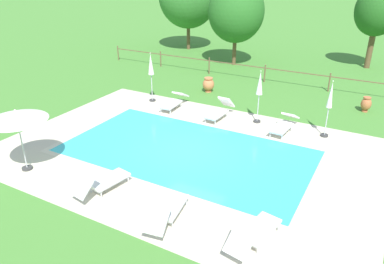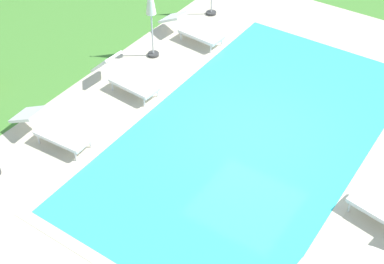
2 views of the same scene
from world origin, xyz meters
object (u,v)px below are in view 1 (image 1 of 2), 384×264
(sun_lounger_north_end, at_px, (102,181))
(tree_west_mid, at_px, (236,12))
(terracotta_urn_near_fence, at_px, (208,84))
(sun_lounger_south_mid, at_px, (255,232))
(patio_umbrella_closed_row_west, at_px, (260,87))
(sun_lounger_south_near_corner, at_px, (284,124))
(sun_lounger_north_mid, at_px, (167,210))
(patio_umbrella_open_foreground, at_px, (16,116))
(patio_umbrella_closed_row_centre, at_px, (330,101))
(tree_east_mid, at_px, (378,11))
(terracotta_urn_by_tree, at_px, (366,104))
(sun_lounger_north_near_steps, at_px, (174,101))
(patio_umbrella_closed_row_mid_west, at_px, (151,68))
(sun_lounger_north_far, at_px, (219,111))

(sun_lounger_north_end, relative_size, tree_west_mid, 0.36)
(terracotta_urn_near_fence, distance_m, tree_west_mid, 7.12)
(sun_lounger_south_mid, xyz_separation_m, tree_west_mid, (-7.69, 16.67, 3.20))
(sun_lounger_south_mid, distance_m, patio_umbrella_closed_row_west, 8.18)
(sun_lounger_south_near_corner, xyz_separation_m, tree_west_mid, (-6.36, 9.50, 3.22))
(sun_lounger_north_mid, distance_m, tree_west_mid, 18.04)
(patio_umbrella_closed_row_west, relative_size, terracotta_urn_near_fence, 2.92)
(patio_umbrella_open_foreground, bearing_deg, sun_lounger_south_near_corner, 46.96)
(patio_umbrella_closed_row_west, height_order, terracotta_urn_near_fence, patio_umbrella_closed_row_west)
(patio_umbrella_closed_row_centre, xyz_separation_m, tree_east_mid, (0.33, 12.71, 2.18))
(sun_lounger_north_mid, bearing_deg, tree_west_mid, 107.20)
(sun_lounger_north_mid, bearing_deg, patio_umbrella_open_foreground, 179.75)
(sun_lounger_north_mid, xyz_separation_m, terracotta_urn_by_tree, (3.88, 11.67, 0.02))
(sun_lounger_south_near_corner, xyz_separation_m, patio_umbrella_closed_row_centre, (1.61, 0.39, 1.21))
(sun_lounger_north_near_steps, bearing_deg, sun_lounger_south_near_corner, -1.46)
(patio_umbrella_closed_row_mid_west, height_order, tree_east_mid, tree_east_mid)
(sun_lounger_north_mid, relative_size, terracotta_urn_near_fence, 2.50)
(sun_lounger_south_mid, bearing_deg, terracotta_urn_near_fence, 122.19)
(terracotta_urn_by_tree, bearing_deg, patio_umbrella_closed_row_west, -137.66)
(terracotta_urn_by_tree, bearing_deg, sun_lounger_south_mid, -97.21)
(patio_umbrella_open_foreground, xyz_separation_m, patio_umbrella_closed_row_mid_west, (-0.15, 7.91, -0.25))
(sun_lounger_north_end, xyz_separation_m, patio_umbrella_closed_row_west, (2.32, 7.66, 1.27))
(sun_lounger_north_far, xyz_separation_m, tree_east_mid, (4.99, 13.07, 3.35))
(sun_lounger_south_mid, xyz_separation_m, patio_umbrella_closed_row_centre, (0.28, 7.56, 1.18))
(sun_lounger_north_mid, height_order, terracotta_urn_by_tree, sun_lounger_north_mid)
(sun_lounger_south_near_corner, bearing_deg, terracotta_urn_near_fence, 148.33)
(sun_lounger_south_near_corner, relative_size, tree_east_mid, 0.39)
(patio_umbrella_closed_row_west, bearing_deg, terracotta_urn_by_tree, 42.34)
(sun_lounger_north_end, height_order, sun_lounger_south_mid, sun_lounger_north_end)
(sun_lounger_south_mid, distance_m, terracotta_urn_by_tree, 11.47)
(patio_umbrella_closed_row_centre, height_order, tree_west_mid, tree_west_mid)
(sun_lounger_south_near_corner, height_order, patio_umbrella_closed_row_mid_west, patio_umbrella_closed_row_mid_west)
(patio_umbrella_closed_row_centre, distance_m, tree_east_mid, 12.90)
(patio_umbrella_closed_row_mid_west, xyz_separation_m, tree_west_mid, (0.73, 9.02, 1.81))
(tree_west_mid, bearing_deg, patio_umbrella_closed_row_mid_west, -94.62)
(sun_lounger_south_near_corner, distance_m, patio_umbrella_closed_row_mid_west, 7.24)
(sun_lounger_north_mid, relative_size, patio_umbrella_closed_row_west, 0.85)
(sun_lounger_south_mid, xyz_separation_m, terracotta_urn_near_fence, (-6.53, 10.38, 0.06))
(sun_lounger_south_mid, relative_size, patio_umbrella_open_foreground, 0.91)
(terracotta_urn_by_tree, height_order, tree_east_mid, tree_east_mid)
(sun_lounger_north_far, bearing_deg, sun_lounger_south_mid, -58.72)
(sun_lounger_north_near_steps, relative_size, tree_west_mid, 0.37)
(sun_lounger_north_near_steps, relative_size, sun_lounger_north_end, 1.05)
(patio_umbrella_closed_row_mid_west, bearing_deg, sun_lounger_south_near_corner, -3.86)
(patio_umbrella_closed_row_mid_west, xyz_separation_m, patio_umbrella_closed_row_centre, (8.70, -0.09, -0.21))
(sun_lounger_north_mid, xyz_separation_m, sun_lounger_south_mid, (2.44, 0.29, 0.00))
(sun_lounger_north_mid, relative_size, sun_lounger_south_mid, 1.00)
(terracotta_urn_by_tree, distance_m, tree_west_mid, 11.02)
(sun_lounger_south_near_corner, height_order, patio_umbrella_closed_row_west, patio_umbrella_closed_row_west)
(sun_lounger_north_far, height_order, terracotta_urn_near_fence, sun_lounger_north_far)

